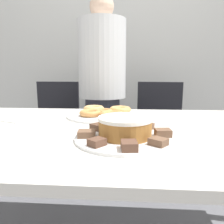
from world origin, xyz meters
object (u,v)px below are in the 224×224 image
object	(u,v)px
office_chair_left	(54,134)
napkin	(15,120)
frosted_cake	(125,127)
plate_donuts	(104,115)
person_standing	(102,92)
office_chair_right	(158,136)
plate_cake	(125,138)

from	to	relation	value
office_chair_left	napkin	bearing A→B (deg)	-79.03
office_chair_left	napkin	world-z (taller)	office_chair_left
frosted_cake	napkin	world-z (taller)	frosted_cake
plate_donuts	napkin	xyz separation A→B (m)	(-0.42, -0.13, -0.00)
person_standing	frosted_cake	distance (m)	1.03
person_standing	plate_donuts	bearing A→B (deg)	-82.95
plate_donuts	office_chair_right	bearing A→B (deg)	60.96
plate_donuts	napkin	world-z (taller)	plate_donuts
office_chair_left	frosted_cake	distance (m)	1.34
person_standing	office_chair_right	distance (m)	0.62
frosted_cake	plate_cake	bearing A→B (deg)	0.00
frosted_cake	napkin	size ratio (longest dim) A/B	1.24
office_chair_left	plate_cake	xyz separation A→B (m)	(0.65, -1.11, 0.32)
office_chair_right	office_chair_left	bearing A→B (deg)	-170.28
person_standing	office_chair_right	size ratio (longest dim) A/B	1.77
person_standing	plate_cake	size ratio (longest dim) A/B	4.38
office_chair_left	plate_donuts	distance (m)	0.94
office_chair_left	frosted_cake	bearing A→B (deg)	-56.27
frosted_cake	plate_donuts	bearing A→B (deg)	106.52
plate_donuts	frosted_cake	xyz separation A→B (m)	(0.12, -0.40, 0.04)
person_standing	office_chair_left	size ratio (longest dim) A/B	1.77
office_chair_right	plate_donuts	distance (m)	0.87
person_standing	office_chair_left	bearing A→B (deg)	168.26
office_chair_right	napkin	world-z (taller)	office_chair_right
plate_cake	plate_donuts	distance (m)	0.42
office_chair_left	person_standing	bearing A→B (deg)	-8.35
plate_cake	person_standing	bearing A→B (deg)	100.88
office_chair_left	plate_cake	world-z (taller)	office_chair_left
office_chair_left	office_chair_right	size ratio (longest dim) A/B	1.00
office_chair_right	napkin	distance (m)	1.21
person_standing	plate_cake	bearing A→B (deg)	-79.12
office_chair_right	plate_cake	bearing A→B (deg)	-94.04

